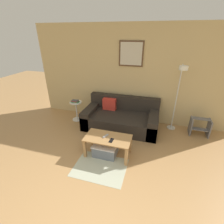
{
  "coord_description": "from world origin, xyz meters",
  "views": [
    {
      "loc": [
        0.62,
        -0.97,
        2.32
      ],
      "look_at": [
        -0.22,
        1.89,
        0.85
      ],
      "focal_mm": 26.0,
      "sensor_mm": 36.0,
      "label": 1
    }
  ],
  "objects_px": {
    "side_table": "(76,109)",
    "cell_phone": "(111,140)",
    "step_stool": "(200,126)",
    "coffee_table": "(108,141)",
    "remote_control": "(106,136)",
    "book_stack": "(75,101)",
    "couch": "(121,118)",
    "storage_bin": "(106,149)",
    "floor_lamp": "(179,87)"
  },
  "relations": [
    {
      "from": "cell_phone",
      "to": "step_stool",
      "type": "relative_size",
      "value": 0.31
    },
    {
      "from": "coffee_table",
      "to": "remote_control",
      "type": "relative_size",
      "value": 6.21
    },
    {
      "from": "floor_lamp",
      "to": "remote_control",
      "type": "xyz_separation_m",
      "value": [
        -1.37,
        -1.31,
        -0.75
      ]
    },
    {
      "from": "coffee_table",
      "to": "step_stool",
      "type": "distance_m",
      "value": 2.38
    },
    {
      "from": "couch",
      "to": "coffee_table",
      "type": "bearing_deg",
      "value": -89.53
    },
    {
      "from": "coffee_table",
      "to": "floor_lamp",
      "type": "bearing_deg",
      "value": 45.37
    },
    {
      "from": "couch",
      "to": "step_stool",
      "type": "distance_m",
      "value": 1.97
    },
    {
      "from": "side_table",
      "to": "cell_phone",
      "type": "height_order",
      "value": "side_table"
    },
    {
      "from": "floor_lamp",
      "to": "book_stack",
      "type": "distance_m",
      "value": 2.73
    },
    {
      "from": "book_stack",
      "to": "cell_phone",
      "type": "distance_m",
      "value": 1.93
    },
    {
      "from": "side_table",
      "to": "cell_phone",
      "type": "bearing_deg",
      "value": -41.8
    },
    {
      "from": "couch",
      "to": "side_table",
      "type": "xyz_separation_m",
      "value": [
        -1.32,
        0.0,
        0.08
      ]
    },
    {
      "from": "storage_bin",
      "to": "book_stack",
      "type": "height_order",
      "value": "book_stack"
    },
    {
      "from": "book_stack",
      "to": "coffee_table",
      "type": "bearing_deg",
      "value": -41.61
    },
    {
      "from": "coffee_table",
      "to": "side_table",
      "type": "bearing_deg",
      "value": 138.01
    },
    {
      "from": "coffee_table",
      "to": "cell_phone",
      "type": "relative_size",
      "value": 6.65
    },
    {
      "from": "cell_phone",
      "to": "step_stool",
      "type": "height_order",
      "value": "cell_phone"
    },
    {
      "from": "floor_lamp",
      "to": "couch",
      "type": "bearing_deg",
      "value": -174.06
    },
    {
      "from": "floor_lamp",
      "to": "step_stool",
      "type": "xyz_separation_m",
      "value": [
        0.64,
        0.02,
        -0.95
      ]
    },
    {
      "from": "storage_bin",
      "to": "cell_phone",
      "type": "distance_m",
      "value": 0.34
    },
    {
      "from": "side_table",
      "to": "step_stool",
      "type": "distance_m",
      "value": 3.29
    },
    {
      "from": "step_stool",
      "to": "book_stack",
      "type": "bearing_deg",
      "value": -177.28
    },
    {
      "from": "side_table",
      "to": "step_stool",
      "type": "relative_size",
      "value": 1.25
    },
    {
      "from": "storage_bin",
      "to": "remote_control",
      "type": "relative_size",
      "value": 3.31
    },
    {
      "from": "floor_lamp",
      "to": "storage_bin",
      "type": "bearing_deg",
      "value": -135.67
    },
    {
      "from": "step_stool",
      "to": "remote_control",
      "type": "bearing_deg",
      "value": -146.6
    },
    {
      "from": "remote_control",
      "to": "couch",
      "type": "bearing_deg",
      "value": 112.35
    },
    {
      "from": "storage_bin",
      "to": "remote_control",
      "type": "height_order",
      "value": "remote_control"
    },
    {
      "from": "couch",
      "to": "storage_bin",
      "type": "distance_m",
      "value": 1.2
    },
    {
      "from": "side_table",
      "to": "book_stack",
      "type": "xyz_separation_m",
      "value": [
        -0.01,
        -0.01,
        0.25
      ]
    },
    {
      "from": "coffee_table",
      "to": "couch",
      "type": "bearing_deg",
      "value": 90.47
    },
    {
      "from": "floor_lamp",
      "to": "side_table",
      "type": "distance_m",
      "value": 2.78
    },
    {
      "from": "side_table",
      "to": "remote_control",
      "type": "relative_size",
      "value": 3.72
    },
    {
      "from": "couch",
      "to": "cell_phone",
      "type": "xyz_separation_m",
      "value": [
        0.11,
        -1.27,
        0.17
      ]
    },
    {
      "from": "book_stack",
      "to": "cell_phone",
      "type": "relative_size",
      "value": 1.62
    },
    {
      "from": "couch",
      "to": "book_stack",
      "type": "distance_m",
      "value": 1.37
    },
    {
      "from": "couch",
      "to": "coffee_table",
      "type": "height_order",
      "value": "couch"
    },
    {
      "from": "storage_bin",
      "to": "side_table",
      "type": "bearing_deg",
      "value": 136.8
    },
    {
      "from": "side_table",
      "to": "step_stool",
      "type": "xyz_separation_m",
      "value": [
        3.29,
        0.15,
        -0.1
      ]
    },
    {
      "from": "book_stack",
      "to": "step_stool",
      "type": "distance_m",
      "value": 3.32
    },
    {
      "from": "side_table",
      "to": "cell_phone",
      "type": "distance_m",
      "value": 1.92
    },
    {
      "from": "floor_lamp",
      "to": "side_table",
      "type": "relative_size",
      "value": 3.03
    },
    {
      "from": "cell_phone",
      "to": "couch",
      "type": "bearing_deg",
      "value": 98.16
    },
    {
      "from": "coffee_table",
      "to": "floor_lamp",
      "type": "relative_size",
      "value": 0.55
    },
    {
      "from": "floor_lamp",
      "to": "side_table",
      "type": "height_order",
      "value": "floor_lamp"
    },
    {
      "from": "storage_bin",
      "to": "remote_control",
      "type": "distance_m",
      "value": 0.31
    },
    {
      "from": "storage_bin",
      "to": "floor_lamp",
      "type": "distance_m",
      "value": 2.18
    },
    {
      "from": "step_stool",
      "to": "floor_lamp",
      "type": "bearing_deg",
      "value": -178.41
    },
    {
      "from": "book_stack",
      "to": "cell_phone",
      "type": "height_order",
      "value": "book_stack"
    },
    {
      "from": "side_table",
      "to": "remote_control",
      "type": "height_order",
      "value": "side_table"
    }
  ]
}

